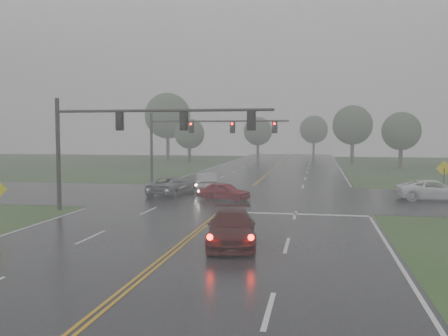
% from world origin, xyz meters
% --- Properties ---
extents(ground, '(180.00, 180.00, 0.00)m').
position_xyz_m(ground, '(0.00, 0.00, 0.00)').
color(ground, '#27451D').
rests_on(ground, ground).
extents(main_road, '(18.00, 160.00, 0.02)m').
position_xyz_m(main_road, '(0.00, 20.00, 0.00)').
color(main_road, black).
rests_on(main_road, ground).
extents(cross_street, '(120.00, 14.00, 0.02)m').
position_xyz_m(cross_street, '(0.00, 22.00, 0.00)').
color(cross_street, black).
rests_on(cross_street, ground).
extents(stop_bar, '(8.50, 0.50, 0.01)m').
position_xyz_m(stop_bar, '(4.50, 14.40, 0.00)').
color(stop_bar, silver).
rests_on(stop_bar, ground).
extents(sedan_maroon, '(2.77, 5.27, 1.46)m').
position_xyz_m(sedan_maroon, '(2.15, 5.67, 0.00)').
color(sedan_maroon, '#3C0C0A').
rests_on(sedan_maroon, ground).
extents(sedan_red, '(4.03, 2.50, 1.28)m').
position_xyz_m(sedan_red, '(-0.78, 19.80, 0.00)').
color(sedan_red, maroon).
rests_on(sedan_red, ground).
extents(sedan_silver, '(2.60, 4.87, 1.52)m').
position_xyz_m(sedan_silver, '(-3.27, 24.94, 0.00)').
color(sedan_silver, '#A6A9AE').
rests_on(sedan_silver, ground).
extents(car_grey, '(3.27, 5.53, 1.44)m').
position_xyz_m(car_grey, '(-5.34, 22.04, 0.00)').
color(car_grey, slate).
rests_on(car_grey, ground).
extents(pickup_white, '(5.37, 2.79, 1.44)m').
position_xyz_m(pickup_white, '(14.02, 22.55, 0.00)').
color(pickup_white, white).
rests_on(pickup_white, ground).
extents(signal_gantry_near, '(13.62, 0.31, 7.00)m').
position_xyz_m(signal_gantry_near, '(-5.95, 13.47, 4.95)').
color(signal_gantry_near, black).
rests_on(signal_gantry_near, ground).
extents(signal_gantry_far, '(13.46, 0.34, 6.76)m').
position_xyz_m(signal_gantry_far, '(-5.96, 31.30, 4.79)').
color(signal_gantry_far, black).
rests_on(signal_gantry_far, ground).
extents(sign_diamond_east, '(1.17, 0.12, 2.81)m').
position_xyz_m(sign_diamond_east, '(15.02, 24.06, 1.89)').
color(sign_diamond_east, black).
rests_on(sign_diamond_east, ground).
extents(tree_nw_a, '(4.88, 4.88, 7.17)m').
position_xyz_m(tree_nw_a, '(-14.74, 63.39, 4.70)').
color(tree_nw_a, '#362D23').
rests_on(tree_nw_a, ground).
extents(tree_ne_a, '(6.32, 6.32, 9.28)m').
position_xyz_m(tree_ne_a, '(11.18, 66.74, 6.10)').
color(tree_ne_a, '#362D23').
rests_on(tree_ne_a, ground).
extents(tree_n_mid, '(5.36, 5.36, 7.87)m').
position_xyz_m(tree_n_mid, '(-5.31, 78.13, 5.17)').
color(tree_n_mid, '#362D23').
rests_on(tree_n_mid, ground).
extents(tree_e_near, '(5.27, 5.27, 7.74)m').
position_xyz_m(tree_e_near, '(16.99, 56.56, 5.09)').
color(tree_e_near, '#362D23').
rests_on(tree_e_near, ground).
extents(tree_nw_b, '(8.20, 8.20, 12.05)m').
position_xyz_m(tree_nw_b, '(-20.74, 71.04, 7.93)').
color(tree_nw_b, '#362D23').
rests_on(tree_nw_b, ground).
extents(tree_n_far, '(5.76, 5.76, 8.46)m').
position_xyz_m(tree_n_far, '(4.94, 89.13, 5.56)').
color(tree_n_far, '#362D23').
rests_on(tree_n_far, ground).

